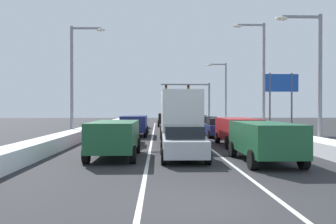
{
  "coord_description": "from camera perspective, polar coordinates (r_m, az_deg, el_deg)",
  "views": [
    {
      "loc": [
        -1.28,
        -8.13,
        2.25
      ],
      "look_at": [
        -0.11,
        31.13,
        1.88
      ],
      "focal_mm": 37.24,
      "sensor_mm": 36.0,
      "label": 1
    }
  ],
  "objects": [
    {
      "name": "ground_plane",
      "position": [
        26.21,
        1.1,
        -4.39
      ],
      "size": [
        120.0,
        120.0,
        0.0
      ],
      "primitive_type": "plane",
      "color": "#28282B"
    },
    {
      "name": "street_lamp_right_mid",
      "position": [
        29.72,
        14.81,
        6.72
      ],
      "size": [
        2.66,
        0.36,
        9.27
      ],
      "color": "gray",
      "rests_on": "ground"
    },
    {
      "name": "traffic_light_gantry",
      "position": [
        53.34,
        4.27,
        2.95
      ],
      "size": [
        7.54,
        0.47,
        6.2
      ],
      "color": "slate",
      "rests_on": "ground"
    },
    {
      "name": "sedan_maroon_left_lane_fourth",
      "position": [
        34.89,
        -5.46,
        -1.91
      ],
      "size": [
        2.0,
        4.5,
        1.51
      ],
      "color": "maroon",
      "rests_on": "ground"
    },
    {
      "name": "sedan_silver_center_lane_nearest",
      "position": [
        15.56,
        2.5,
        -4.95
      ],
      "size": [
        2.0,
        4.5,
        1.51
      ],
      "color": "#B7BABF",
      "rests_on": "ground"
    },
    {
      "name": "suv_green_left_lane_nearest",
      "position": [
        16.17,
        -8.73,
        -3.86
      ],
      "size": [
        2.16,
        4.9,
        1.67
      ],
      "color": "#1E5633",
      "rests_on": "ground"
    },
    {
      "name": "sedan_maroon_right_lane_fourth",
      "position": [
        33.91,
        6.34,
        -1.98
      ],
      "size": [
        2.0,
        4.5,
        1.51
      ],
      "color": "maroon",
      "rests_on": "ground"
    },
    {
      "name": "suv_green_right_lane_nearest",
      "position": [
        15.11,
        15.46,
        -4.18
      ],
      "size": [
        2.16,
        4.9,
        1.67
      ],
      "color": "#1E5633",
      "rests_on": "ground"
    },
    {
      "name": "lane_stripe_between_right_lane_and_center_lane",
      "position": [
        30.8,
        3.86,
        -3.65
      ],
      "size": [
        0.14,
        49.37,
        0.01
      ],
      "primitive_type": "cube",
      "color": "silver",
      "rests_on": "ground"
    },
    {
      "name": "suv_black_center_lane_fifth",
      "position": [
        44.3,
        -0.32,
        -1.06
      ],
      "size": [
        2.16,
        4.9,
        1.67
      ],
      "color": "black",
      "rests_on": "ground"
    },
    {
      "name": "sedan_charcoal_right_lane_fifth",
      "position": [
        40.22,
        4.99,
        -1.58
      ],
      "size": [
        2.0,
        4.5,
        1.51
      ],
      "color": "#38383D",
      "rests_on": "ground"
    },
    {
      "name": "sedan_charcoal_left_lane_fifth",
      "position": [
        40.66,
        -4.93,
        -1.56
      ],
      "size": [
        2.0,
        4.5,
        1.51
      ],
      "color": "#38383D",
      "rests_on": "ground"
    },
    {
      "name": "street_lamp_left_mid",
      "position": [
        27.25,
        -14.76,
        6.4
      ],
      "size": [
        2.66,
        0.36,
        8.46
      ],
      "color": "gray",
      "rests_on": "ground"
    },
    {
      "name": "roadside_sign_right",
      "position": [
        33.21,
        17.98,
        3.56
      ],
      "size": [
        3.2,
        0.16,
        5.5
      ],
      "color": "#59595B",
      "rests_on": "ground"
    },
    {
      "name": "suv_white_center_lane_third",
      "position": [
        30.78,
        0.87,
        -1.76
      ],
      "size": [
        2.16,
        4.9,
        1.67
      ],
      "color": "silver",
      "rests_on": "ground"
    },
    {
      "name": "street_lamp_right_far",
      "position": [
        47.18,
        9.03,
        3.84
      ],
      "size": [
        2.66,
        0.36,
        8.33
      ],
      "color": "gray",
      "rests_on": "ground"
    },
    {
      "name": "box_truck_center_lane_second",
      "position": [
        22.9,
        1.91,
        -0.34
      ],
      "size": [
        2.53,
        7.2,
        3.36
      ],
      "color": "slate",
      "rests_on": "ground"
    },
    {
      "name": "suv_navy_left_lane_third",
      "position": [
        28.8,
        -5.51,
        -1.92
      ],
      "size": [
        2.16,
        4.9,
        1.67
      ],
      "color": "navy",
      "rests_on": "ground"
    },
    {
      "name": "snow_bank_left_shoulder",
      "position": [
        31.16,
        -12.3,
        -2.94
      ],
      "size": [
        1.21,
        49.37,
        0.74
      ],
      "primitive_type": "cube",
      "color": "white",
      "rests_on": "ground"
    },
    {
      "name": "snow_bank_right_shoulder",
      "position": [
        31.73,
        13.44,
        -2.94
      ],
      "size": [
        1.64,
        49.37,
        0.67
      ],
      "primitive_type": "cube",
      "color": "white",
      "rests_on": "ground"
    },
    {
      "name": "street_lamp_right_near",
      "position": [
        21.37,
        22.7,
        6.73
      ],
      "size": [
        2.66,
        0.36,
        7.57
      ],
      "color": "gray",
      "rests_on": "ground"
    },
    {
      "name": "suv_red_right_lane_second",
      "position": [
        21.51,
        11.38,
        -2.77
      ],
      "size": [
        2.16,
        4.9,
        1.67
      ],
      "color": "maroon",
      "rests_on": "ground"
    },
    {
      "name": "lane_stripe_between_center_lane_and_left_lane",
      "position": [
        30.65,
        -2.49,
        -3.67
      ],
      "size": [
        0.14,
        49.37,
        0.01
      ],
      "primitive_type": "cube",
      "color": "silver",
      "rests_on": "ground"
    },
    {
      "name": "sedan_navy_right_lane_third",
      "position": [
        28.13,
        8.12,
        -2.5
      ],
      "size": [
        2.0,
        4.5,
        1.51
      ],
      "color": "navy",
      "rests_on": "ground"
    },
    {
      "name": "sedan_tan_center_lane_fourth",
      "position": [
        37.39,
        0.37,
        -1.74
      ],
      "size": [
        2.0,
        4.5,
        1.51
      ],
      "color": "#937F60",
      "rests_on": "ground"
    },
    {
      "name": "sedan_red_left_lane_second",
      "position": [
        22.26,
        -7.48,
        -3.3
      ],
      "size": [
        2.0,
        4.5,
        1.51
      ],
      "color": "maroon",
      "rests_on": "ground"
    }
  ]
}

